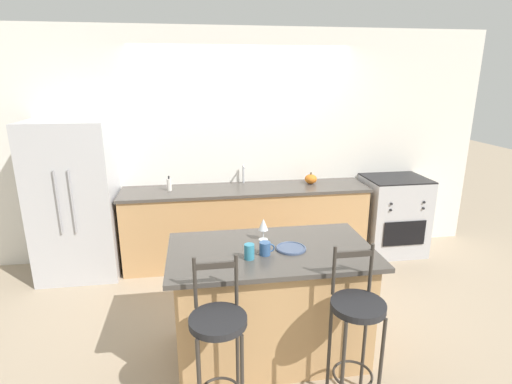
% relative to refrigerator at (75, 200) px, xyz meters
% --- Properties ---
extents(ground_plane, '(18.00, 18.00, 0.00)m').
position_rel_refrigerator_xyz_m(ground_plane, '(1.88, -0.30, -0.86)').
color(ground_plane, tan).
extents(wall_back, '(6.00, 0.07, 2.70)m').
position_rel_refrigerator_xyz_m(wall_back, '(1.88, 0.36, 0.49)').
color(wall_back, silver).
rests_on(wall_back, ground_plane).
extents(back_counter, '(2.86, 0.64, 0.91)m').
position_rel_refrigerator_xyz_m(back_counter, '(1.88, 0.05, -0.41)').
color(back_counter, tan).
rests_on(back_counter, ground_plane).
extents(sink_faucet, '(0.02, 0.13, 0.22)m').
position_rel_refrigerator_xyz_m(sink_faucet, '(1.88, 0.24, 0.19)').
color(sink_faucet, '#ADAFB5').
rests_on(sink_faucet, back_counter).
extents(kitchen_island, '(1.55, 0.88, 0.91)m').
position_rel_refrigerator_xyz_m(kitchen_island, '(1.85, -1.67, -0.41)').
color(kitchen_island, tan).
rests_on(kitchen_island, ground_plane).
extents(refrigerator, '(0.85, 0.70, 1.73)m').
position_rel_refrigerator_xyz_m(refrigerator, '(0.00, 0.00, 0.00)').
color(refrigerator, '#BCBCC1').
rests_on(refrigerator, ground_plane).
extents(oven_range, '(0.73, 0.65, 0.97)m').
position_rel_refrigerator_xyz_m(oven_range, '(3.73, 0.02, -0.38)').
color(oven_range, '#B7B7BC').
rests_on(oven_range, ground_plane).
extents(bar_stool_near, '(0.35, 0.35, 1.12)m').
position_rel_refrigerator_xyz_m(bar_stool_near, '(1.40, -2.30, -0.24)').
color(bar_stool_near, '#332D28').
rests_on(bar_stool_near, ground_plane).
extents(bar_stool_far, '(0.35, 0.35, 1.12)m').
position_rel_refrigerator_xyz_m(bar_stool_far, '(2.29, -2.28, -0.24)').
color(bar_stool_far, '#332D28').
rests_on(bar_stool_far, ground_plane).
extents(dinner_plate, '(0.23, 0.23, 0.02)m').
position_rel_refrigerator_xyz_m(dinner_plate, '(1.99, -1.69, 0.05)').
color(dinner_plate, '#425170').
rests_on(dinner_plate, kitchen_island).
extents(wine_glass, '(0.08, 0.08, 0.18)m').
position_rel_refrigerator_xyz_m(wine_glass, '(1.82, -1.48, 0.17)').
color(wine_glass, white).
rests_on(wine_glass, kitchen_island).
extents(coffee_mug, '(0.11, 0.08, 0.10)m').
position_rel_refrigerator_xyz_m(coffee_mug, '(1.78, -1.76, 0.09)').
color(coffee_mug, '#335689').
rests_on(coffee_mug, kitchen_island).
extents(tumbler_cup, '(0.07, 0.07, 0.11)m').
position_rel_refrigerator_xyz_m(tumbler_cup, '(1.66, -1.81, 0.10)').
color(tumbler_cup, teal).
rests_on(tumbler_cup, kitchen_island).
extents(pumpkin_decoration, '(0.15, 0.15, 0.14)m').
position_rel_refrigerator_xyz_m(pumpkin_decoration, '(2.67, 0.10, 0.11)').
color(pumpkin_decoration, orange).
rests_on(pumpkin_decoration, back_counter).
extents(soap_bottle, '(0.05, 0.05, 0.17)m').
position_rel_refrigerator_xyz_m(soap_bottle, '(1.00, 0.05, 0.12)').
color(soap_bottle, silver).
rests_on(soap_bottle, back_counter).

